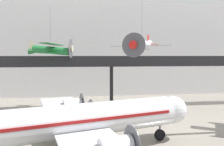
# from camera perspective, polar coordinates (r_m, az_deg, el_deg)

# --- Properties ---
(hangar_back_wall) EXTENTS (140.00, 3.00, 22.96)m
(hangar_back_wall) POSITION_cam_1_polar(r_m,az_deg,el_deg) (54.89, -1.68, 6.17)
(hangar_back_wall) COLOR white
(hangar_back_wall) RESTS_ON ground
(mezzanine_walkway) EXTENTS (110.00, 3.20, 9.90)m
(mezzanine_walkway) POSITION_cam_1_polar(r_m,az_deg,el_deg) (42.18, 0.02, 2.23)
(mezzanine_walkway) COLOR black
(mezzanine_walkway) RESTS_ON ground
(airliner_silver_main) EXTENTS (27.99, 32.42, 9.87)m
(airliner_silver_main) POSITION_cam_1_polar(r_m,az_deg,el_deg) (22.45, -10.94, -12.41)
(airliner_silver_main) COLOR silver
(airliner_silver_main) RESTS_ON ground
(suspended_plane_green_biplane) EXTENTS (7.96, 9.69, 9.15)m
(suspended_plane_green_biplane) POSITION_cam_1_polar(r_m,az_deg,el_deg) (40.16, -15.63, 5.82)
(suspended_plane_green_biplane) COLOR #1E6B33
(suspended_plane_silver_racer) EXTENTS (9.17, 8.37, 8.98)m
(suspended_plane_silver_racer) POSITION_cam_1_polar(r_m,az_deg,el_deg) (34.83, 7.76, 7.58)
(suspended_plane_silver_racer) COLOR silver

